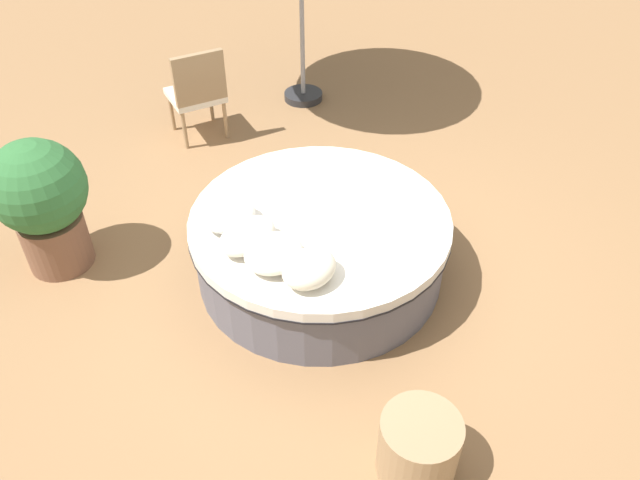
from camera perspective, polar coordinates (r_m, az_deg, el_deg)
ground_plane at (r=5.12m, az=0.00°, el=-2.89°), size 16.00×16.00×0.00m
round_bed at (r=4.93m, az=0.00°, el=-0.44°), size 1.99×1.99×0.57m
throw_pillow_0 at (r=4.67m, az=-8.21°, el=2.32°), size 0.41×0.37×0.19m
throw_pillow_1 at (r=4.47m, az=-6.56°, el=0.37°), size 0.46×0.31×0.19m
throw_pillow_2 at (r=4.31m, az=-4.19°, el=-1.20°), size 0.43×0.38×0.18m
throw_pillow_3 at (r=4.18m, az=-0.99°, el=-2.57°), size 0.40×0.33×0.20m
patio_chair at (r=6.62m, az=-11.00°, el=13.19°), size 0.67×0.66×0.98m
planter at (r=5.26m, az=-23.79°, el=3.35°), size 0.73×0.73×1.12m
side_table at (r=3.91m, az=8.88°, el=-17.92°), size 0.48×0.48×0.44m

